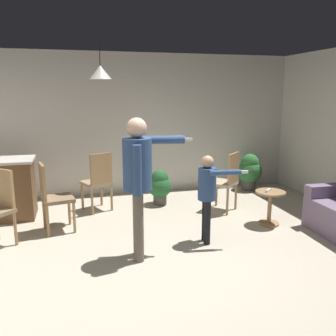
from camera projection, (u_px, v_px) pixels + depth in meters
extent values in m
plane|color=#B2A893|center=(184.00, 262.00, 4.20)|extent=(7.68, 7.68, 0.00)
cube|color=beige|center=(137.00, 124.00, 6.95)|extent=(6.40, 0.10, 2.70)
cube|color=slate|center=(331.00, 205.00, 5.33)|extent=(0.85, 0.20, 0.63)
cylinder|color=#99754C|center=(311.00, 225.00, 5.31)|extent=(0.05, 0.05, 0.06)
cylinder|color=#99754C|center=(271.00, 192.00, 5.30)|extent=(0.44, 0.44, 0.03)
cylinder|color=#99754C|center=(269.00, 209.00, 5.35)|extent=(0.06, 0.06, 0.49)
cylinder|color=#99754C|center=(269.00, 223.00, 5.40)|extent=(0.31, 0.31, 0.03)
cylinder|color=#60564C|center=(138.00, 222.00, 4.32)|extent=(0.12, 0.12, 0.85)
cylinder|color=#60564C|center=(138.00, 227.00, 4.15)|extent=(0.12, 0.12, 0.85)
cylinder|color=navy|center=(137.00, 164.00, 4.08)|extent=(0.34, 0.34, 0.60)
sphere|color=#D8AD8C|center=(137.00, 128.00, 3.99)|extent=(0.23, 0.23, 0.23)
cylinder|color=navy|center=(161.00, 140.00, 4.24)|extent=(0.58, 0.19, 0.10)
cube|color=white|center=(187.00, 140.00, 4.27)|extent=(0.13, 0.06, 0.04)
cylinder|color=navy|center=(137.00, 170.00, 3.90)|extent=(0.10, 0.10, 0.57)
cylinder|color=black|center=(205.00, 219.00, 4.76)|extent=(0.09, 0.09, 0.59)
cylinder|color=black|center=(207.00, 223.00, 4.64)|extent=(0.09, 0.09, 0.59)
cylinder|color=navy|center=(207.00, 184.00, 4.59)|extent=(0.24, 0.24, 0.42)
sphere|color=tan|center=(208.00, 162.00, 4.53)|extent=(0.16, 0.16, 0.16)
cylinder|color=navy|center=(205.00, 183.00, 4.73)|extent=(0.07, 0.07, 0.40)
cylinder|color=navy|center=(225.00, 172.00, 4.45)|extent=(0.40, 0.12, 0.07)
cube|color=white|center=(243.00, 172.00, 4.48)|extent=(0.13, 0.05, 0.04)
cylinder|color=#99754C|center=(227.00, 202.00, 5.77)|extent=(0.04, 0.04, 0.45)
cylinder|color=#99754C|center=(236.00, 196.00, 6.07)|extent=(0.04, 0.04, 0.45)
cylinder|color=#99754C|center=(207.00, 198.00, 5.96)|extent=(0.04, 0.04, 0.45)
cylinder|color=#99754C|center=(216.00, 193.00, 6.26)|extent=(0.04, 0.04, 0.45)
cube|color=tan|center=(222.00, 183.00, 5.96)|extent=(0.59, 0.59, 0.05)
cube|color=#99754C|center=(233.00, 168.00, 5.80)|extent=(0.30, 0.29, 0.50)
cylinder|color=#99754C|center=(92.00, 202.00, 5.78)|extent=(0.04, 0.04, 0.45)
cylinder|color=#99754C|center=(112.00, 198.00, 6.00)|extent=(0.04, 0.04, 0.45)
cylinder|color=#99754C|center=(82.00, 197.00, 6.06)|extent=(0.04, 0.04, 0.45)
cylinder|color=#99754C|center=(101.00, 193.00, 6.28)|extent=(0.04, 0.04, 0.45)
cube|color=#997F60|center=(96.00, 183.00, 5.98)|extent=(0.55, 0.55, 0.05)
cube|color=#99754C|center=(101.00, 169.00, 5.78)|extent=(0.36, 0.19, 0.50)
cylinder|color=#99754C|center=(15.00, 229.00, 4.63)|extent=(0.04, 0.04, 0.45)
cube|color=#99754C|center=(3.00, 188.00, 4.61)|extent=(0.30, 0.29, 0.50)
cylinder|color=#99754C|center=(44.00, 214.00, 5.21)|extent=(0.04, 0.04, 0.45)
cylinder|color=#99754C|center=(48.00, 221.00, 4.89)|extent=(0.04, 0.04, 0.45)
cylinder|color=#99754C|center=(69.00, 210.00, 5.36)|extent=(0.04, 0.04, 0.45)
cylinder|color=#99754C|center=(74.00, 218.00, 5.04)|extent=(0.04, 0.04, 0.45)
cube|color=#7F664C|center=(58.00, 199.00, 5.07)|extent=(0.50, 0.50, 0.05)
cube|color=#99754C|center=(43.00, 182.00, 4.93)|extent=(0.11, 0.38, 0.50)
cylinder|color=#4C4742|center=(249.00, 184.00, 7.32)|extent=(0.28, 0.28, 0.22)
sphere|color=#2D6B33|center=(250.00, 171.00, 7.26)|extent=(0.48, 0.48, 0.48)
sphere|color=#2D6B33|center=(250.00, 163.00, 7.22)|extent=(0.36, 0.36, 0.36)
cylinder|color=#4C4742|center=(160.00, 199.00, 6.37)|extent=(0.24, 0.24, 0.19)
sphere|color=#235B2D|center=(160.00, 186.00, 6.32)|extent=(0.41, 0.41, 0.41)
sphere|color=#235B2D|center=(160.00, 178.00, 6.29)|extent=(0.31, 0.31, 0.31)
cube|color=white|center=(268.00, 191.00, 5.27)|extent=(0.13, 0.10, 0.04)
cone|color=silver|center=(100.00, 72.00, 5.20)|extent=(0.32, 0.32, 0.20)
cylinder|color=black|center=(100.00, 53.00, 5.15)|extent=(0.01, 0.01, 0.36)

